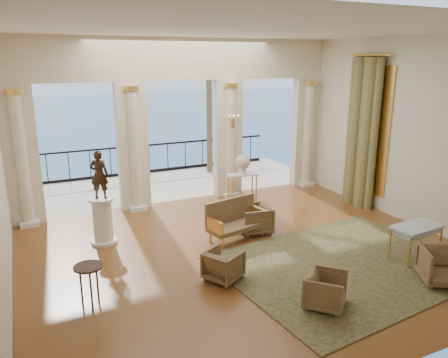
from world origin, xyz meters
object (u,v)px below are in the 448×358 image
pedestal (103,222)px  armchair_c (255,218)px  armchair_a (325,288)px  settee (235,219)px  game_table (417,229)px  statue (99,175)px  console_table (242,179)px  side_table (89,272)px  armchair_d (223,264)px  armchair_b (443,264)px

pedestal → armchair_c: bearing=-14.9°
armchair_a → settee: (-0.07, 3.21, 0.12)m
settee → game_table: bearing=-53.3°
statue → console_table: (4.11, 1.25, -0.89)m
armchair_c → game_table: bearing=51.4°
settee → armchair_a: bearing=-100.7°
game_table → side_table: size_ratio=1.43×
armchair_a → settee: size_ratio=0.45×
armchair_d → pedestal: (-1.71, 2.63, 0.19)m
console_table → armchair_a: bearing=-95.9°
armchair_d → statue: bearing=3.3°
pedestal → side_table: bearing=-104.7°
settee → side_table: size_ratio=1.91×
armchair_b → armchair_a: bearing=-156.1°
armchair_c → armchair_b: bearing=38.4°
game_table → console_table: size_ratio=1.20×
armchair_a → armchair_d: armchair_a is taller
armchair_c → pedestal: 3.45m
armchair_a → armchair_c: armchair_c is taller
armchair_a → armchair_b: 2.44m
armchair_a → game_table: (2.80, 0.69, 0.31)m
armchair_c → console_table: size_ratio=0.80×
armchair_b → armchair_d: armchair_b is taller
armchair_b → settee: size_ratio=0.51×
armchair_b → side_table: side_table is taller
armchair_c → side_table: side_table is taller
armchair_d → console_table: bearing=-61.5°
game_table → statue: 6.69m
armchair_c → pedestal: size_ratio=0.69×
armchair_c → armchair_a: bearing=1.3°
armchair_d → armchair_a: bearing=-173.7°
side_table → armchair_a: bearing=-24.5°
pedestal → game_table: bearing=-31.8°
settee → statue: size_ratio=1.38×
console_table → side_table: console_table is taller
settee → statue: statue is taller
settee → console_table: bearing=46.6°
armchair_d → settee: bearing=-62.2°
armchair_a → side_table: bearing=111.6°
pedestal → side_table: size_ratio=1.38×
armchair_c → armchair_d: size_ratio=1.16×
armchair_d → side_table: bearing=59.2°
settee → statue: (-2.76, 0.97, 1.13)m
settee → statue: 3.14m
armchair_d → armchair_b: bearing=-146.8°
armchair_b → settee: (-2.50, 3.48, 0.07)m
armchair_a → armchair_b: size_ratio=0.88×
settee → side_table: 3.80m
armchair_b → pedestal: size_ratio=0.71×
game_table → side_table: bearing=166.9°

